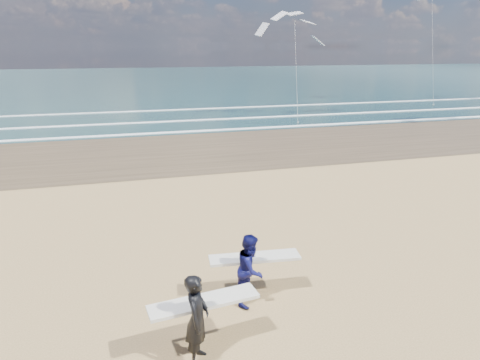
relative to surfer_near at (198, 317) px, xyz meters
name	(u,v)px	position (x,y,z in m)	size (l,w,h in m)	color
wet_sand_strip	(432,133)	(20.06, 18.24, -0.93)	(220.00, 12.00, 0.01)	#453824
ocean	(236,79)	(20.06, 72.24, -0.93)	(220.00, 100.00, 0.02)	#1B393B
foam_breakers	(358,112)	(20.06, 28.34, -0.89)	(220.00, 11.70, 0.05)	white
surfer_near	(198,317)	(0.00, 0.00, 0.00)	(2.25, 1.13, 1.84)	black
surfer_far	(251,268)	(1.55, 1.62, -0.06)	(2.24, 1.26, 1.73)	#0C0E46
kite_1	(296,51)	(13.08, 27.09, 4.53)	(6.12, 4.77, 9.66)	slate
kite_5	(433,34)	(30.87, 33.06, 6.15)	(4.70, 4.62, 13.69)	slate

